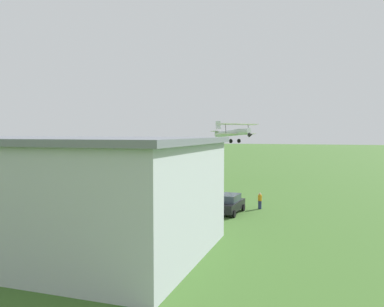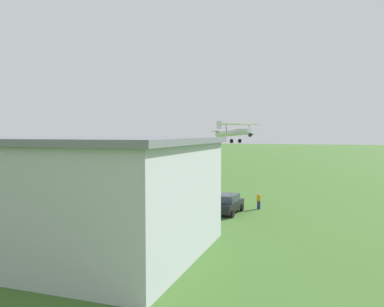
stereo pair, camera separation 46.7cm
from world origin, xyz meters
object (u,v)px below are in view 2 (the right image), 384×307
object	(u,v)px
hangar	(16,190)
person_near_hangar_door	(64,188)
car_black	(228,204)
car_green	(48,192)
biplane	(234,132)
person_beside_truck	(49,187)
person_watching_takeoff	(259,201)
person_crossing_taxiway	(80,194)

from	to	relation	value
hangar	person_near_hangar_door	bearing A→B (deg)	-61.21
car_black	car_green	size ratio (longest dim) A/B	0.96
biplane	car_green	bearing A→B (deg)	59.08
hangar	person_beside_truck	world-z (taller)	hangar
biplane	person_beside_truck	distance (m)	28.74
car_green	person_watching_takeoff	world-z (taller)	car_green
biplane	person_crossing_taxiway	size ratio (longest dim) A/B	4.78
person_watching_takeoff	person_crossing_taxiway	xyz separation A→B (m)	(18.23, 2.48, 0.08)
hangar	person_crossing_taxiway	size ratio (longest dim) A/B	14.90
car_black	person_crossing_taxiway	world-z (taller)	car_black
car_black	person_watching_takeoff	distance (m)	3.72
person_watching_takeoff	person_near_hangar_door	world-z (taller)	person_near_hangar_door
person_beside_truck	car_green	bearing A→B (deg)	127.57
person_beside_truck	biplane	bearing A→B (deg)	-128.76
biplane	car_black	size ratio (longest dim) A/B	1.78
biplane	person_crossing_taxiway	xyz separation A→B (m)	(10.80, 25.24, -6.60)
person_crossing_taxiway	person_watching_takeoff	bearing A→B (deg)	-172.25
hangar	car_black	world-z (taller)	hangar
car_green	person_beside_truck	world-z (taller)	person_beside_truck
hangar	person_beside_truck	xyz separation A→B (m)	(11.53, -17.31, -2.66)
person_watching_takeoff	person_beside_truck	distance (m)	24.96
person_watching_takeoff	person_beside_truck	size ratio (longest dim) A/B	0.93
person_crossing_taxiway	person_near_hangar_door	bearing A→B (deg)	-37.82
biplane	person_beside_truck	xyz separation A→B (m)	(17.51, 21.81, -6.62)
hangar	car_green	distance (m)	16.91
car_green	person_watching_takeoff	size ratio (longest dim) A/B	3.04
hangar	person_beside_truck	size ratio (longest dim) A/B	15.17
person_near_hangar_door	person_crossing_taxiway	world-z (taller)	person_crossing_taxiway
person_beside_truck	person_near_hangar_door	world-z (taller)	person_beside_truck
person_near_hangar_door	biplane	bearing A→B (deg)	-126.18
hangar	car_green	world-z (taller)	hangar
hangar	person_watching_takeoff	world-z (taller)	hangar
person_crossing_taxiway	hangar	bearing A→B (deg)	109.16
hangar	biplane	size ratio (longest dim) A/B	3.11
car_green	person_watching_takeoff	xyz separation A→B (m)	(-22.44, -2.30, -0.08)
person_near_hangar_door	person_beside_truck	bearing A→B (deg)	11.12
person_watching_takeoff	person_near_hangar_door	bearing A→B (deg)	-3.25
biplane	person_crossing_taxiway	bearing A→B (deg)	66.84
hangar	person_beside_truck	distance (m)	20.97
car_black	person_crossing_taxiway	xyz separation A→B (m)	(15.90, -0.42, -0.03)
person_watching_takeoff	person_near_hangar_door	size ratio (longest dim) A/B	0.97
biplane	person_beside_truck	size ratio (longest dim) A/B	4.87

